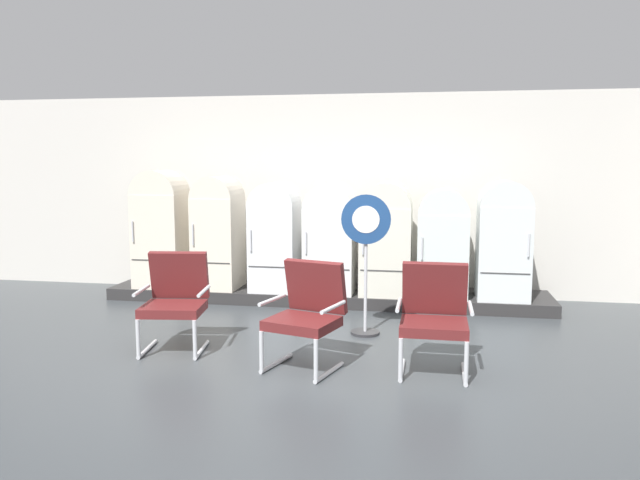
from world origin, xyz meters
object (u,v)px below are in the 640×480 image
(refrigerator_4, at_px, (386,235))
(armchair_left, at_px, (175,297))
(refrigerator_1, at_px, (218,229))
(refrigerator_5, at_px, (443,240))
(refrigerator_6, at_px, (504,237))
(sign_stand, at_px, (366,261))
(refrigerator_0, at_px, (161,225))
(refrigerator_2, at_px, (275,233))
(refrigerator_3, at_px, (330,235))
(armchair_center, at_px, (307,310))
(armchair_right, at_px, (434,313))

(refrigerator_4, height_order, armchair_left, refrigerator_4)
(refrigerator_1, height_order, refrigerator_5, refrigerator_1)
(refrigerator_6, height_order, sign_stand, refrigerator_6)
(refrigerator_4, relative_size, refrigerator_6, 0.98)
(refrigerator_0, height_order, refrigerator_5, refrigerator_0)
(refrigerator_2, height_order, refrigerator_3, refrigerator_2)
(refrigerator_2, xyz_separation_m, refrigerator_3, (0.75, 0.00, -0.01))
(refrigerator_0, relative_size, armchair_center, 1.65)
(refrigerator_3, distance_m, refrigerator_5, 1.47)
(refrigerator_3, bearing_deg, refrigerator_1, 179.02)
(refrigerator_1, bearing_deg, armchair_left, -81.56)
(refrigerator_6, bearing_deg, refrigerator_5, 178.88)
(refrigerator_6, distance_m, armchair_left, 4.12)
(refrigerator_0, distance_m, sign_stand, 3.30)
(refrigerator_3, xyz_separation_m, armchair_left, (-1.22, -2.24, -0.39))
(refrigerator_0, distance_m, refrigerator_3, 2.38)
(refrigerator_3, distance_m, refrigerator_4, 0.74)
(refrigerator_6, bearing_deg, refrigerator_3, 179.79)
(refrigerator_5, bearing_deg, armchair_center, -116.31)
(refrigerator_2, bearing_deg, armchair_center, -69.60)
(refrigerator_0, distance_m, armchair_right, 4.48)
(armchair_right, xyz_separation_m, sign_stand, (-0.73, 1.07, 0.29))
(refrigerator_3, height_order, armchair_center, refrigerator_3)
(refrigerator_0, distance_m, refrigerator_2, 1.63)
(refrigerator_4, relative_size, refrigerator_5, 1.06)
(refrigerator_3, bearing_deg, refrigerator_6, -0.21)
(refrigerator_4, relative_size, armchair_right, 1.50)
(armchair_left, distance_m, armchair_right, 2.58)
(refrigerator_2, height_order, armchair_center, refrigerator_2)
(refrigerator_3, relative_size, sign_stand, 0.94)
(refrigerator_2, xyz_separation_m, armchair_right, (2.10, -2.46, -0.39))
(refrigerator_1, relative_size, armchair_right, 1.56)
(refrigerator_0, bearing_deg, armchair_center, -44.65)
(refrigerator_2, xyz_separation_m, refrigerator_6, (2.97, -0.00, 0.02))
(refrigerator_2, distance_m, armchair_right, 3.26)
(armchair_left, height_order, armchair_right, same)
(armchair_right, bearing_deg, sign_stand, 124.36)
(refrigerator_3, height_order, armchair_right, refrigerator_3)
(refrigerator_1, distance_m, refrigerator_2, 0.81)
(refrigerator_1, xyz_separation_m, sign_stand, (2.17, -1.42, -0.15))
(sign_stand, bearing_deg, refrigerator_5, 58.79)
(sign_stand, bearing_deg, refrigerator_6, 40.96)
(armchair_left, xyz_separation_m, armchair_right, (2.57, -0.22, 0.00))
(refrigerator_1, xyz_separation_m, refrigerator_2, (0.81, -0.03, -0.04))
(refrigerator_3, xyz_separation_m, armchair_right, (1.35, -2.47, -0.39))
(sign_stand, bearing_deg, armchair_left, -155.25)
(refrigerator_0, bearing_deg, refrigerator_3, 0.39)
(refrigerator_2, bearing_deg, refrigerator_4, 1.14)
(refrigerator_4, xyz_separation_m, armchair_left, (-1.96, -2.27, -0.39))
(refrigerator_6, bearing_deg, armchair_right, -109.46)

